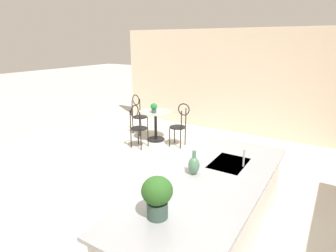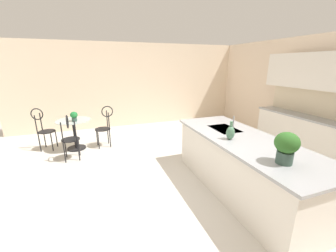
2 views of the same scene
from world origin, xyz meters
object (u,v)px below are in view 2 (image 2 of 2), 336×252
at_px(chair_by_island, 70,135).
at_px(potted_plant_on_table, 74,116).
at_px(chair_toward_desk, 43,127).
at_px(vase_on_counter, 230,132).
at_px(potted_plant_counter_far, 286,146).
at_px(chair_near_window, 105,125).
at_px(bistro_table, 75,132).

height_order(chair_by_island, potted_plant_on_table, chair_by_island).
xyz_separation_m(chair_toward_desk, vase_on_counter, (3.02, 3.15, 0.46)).
bearing_deg(potted_plant_on_table, potted_plant_counter_far, 35.11).
xyz_separation_m(chair_near_window, chair_toward_desk, (-0.26, -1.41, 0.00)).
distance_m(bistro_table, chair_by_island, 0.68).
bearing_deg(chair_near_window, bistro_table, -94.01).
xyz_separation_m(potted_plant_on_table, potted_plant_counter_far, (3.57, 2.51, 0.26)).
distance_m(chair_by_island, chair_toward_desk, 1.10).
height_order(chair_near_window, chair_toward_desk, same).
xyz_separation_m(chair_toward_desk, potted_plant_on_table, (0.35, 0.74, 0.30)).
bearing_deg(vase_on_counter, chair_by_island, -130.63).
relative_size(potted_plant_on_table, vase_on_counter, 0.81).
bearing_deg(chair_by_island, bistro_table, 176.65).
relative_size(bistro_table, chair_by_island, 0.77).
distance_m(bistro_table, chair_toward_desk, 0.74).
height_order(chair_by_island, vase_on_counter, vase_on_counter).
height_order(bistro_table, chair_near_window, chair_near_window).
distance_m(chair_toward_desk, potted_plant_on_table, 0.87).
distance_m(chair_near_window, chair_by_island, 0.97).
height_order(chair_near_window, chair_by_island, same).
height_order(chair_by_island, potted_plant_counter_far, potted_plant_counter_far).
bearing_deg(bistro_table, vase_on_counter, 41.18).
height_order(chair_by_island, chair_toward_desk, same).
bearing_deg(vase_on_counter, chair_toward_desk, -133.79).
bearing_deg(bistro_table, chair_toward_desk, -107.07).
relative_size(chair_by_island, chair_toward_desk, 1.00).
bearing_deg(chair_by_island, potted_plant_counter_far, 40.51).
distance_m(potted_plant_counter_far, vase_on_counter, 0.91).
distance_m(chair_by_island, potted_plant_on_table, 0.62).
bearing_deg(chair_toward_desk, chair_by_island, 36.73).
distance_m(chair_toward_desk, potted_plant_counter_far, 5.13).
relative_size(bistro_table, vase_on_counter, 2.78).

